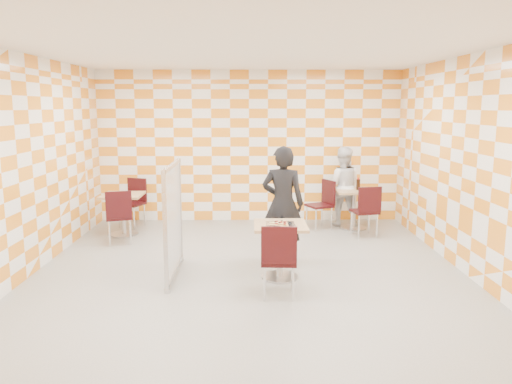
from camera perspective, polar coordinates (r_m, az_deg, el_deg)
room_shell at (r=7.06m, az=-0.85°, el=3.28°), size 7.00×7.00×7.00m
main_table at (r=6.72m, az=2.79°, el=-5.69°), size 0.70×0.70×0.75m
second_table at (r=9.58m, az=11.14°, el=-1.17°), size 0.70×0.70×0.75m
empty_table at (r=9.25m, az=-14.96°, el=-1.70°), size 0.70×0.70×0.75m
chair_main_front at (r=5.99m, az=2.64°, el=-7.28°), size 0.44×0.45×0.92m
chair_second_front at (r=8.97m, az=12.56°, el=-1.73°), size 0.49×0.50×0.92m
chair_second_side at (r=9.49m, az=7.73°, el=-0.95°), size 0.56×0.56×0.92m
chair_empty_near at (r=8.63m, az=-15.39°, el=-2.31°), size 0.52×0.53×0.92m
chair_empty_far at (r=9.90m, az=-13.75°, el=-0.71°), size 0.55×0.56×0.92m
partition at (r=6.83m, az=-9.44°, el=-3.13°), size 0.08×1.38×1.55m
man_dark at (r=7.46m, az=3.09°, el=-1.33°), size 0.70×0.52×1.73m
man_white at (r=9.81m, az=9.82°, el=0.66°), size 0.83×0.69×1.53m
pizza_on_foil at (r=6.64m, az=2.82°, el=-3.58°), size 0.40×0.40×0.04m
sport_bottle at (r=9.60m, az=9.95°, el=0.88°), size 0.06×0.06×0.20m
soda_bottle at (r=9.53m, az=11.60°, el=0.86°), size 0.07×0.07×0.23m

